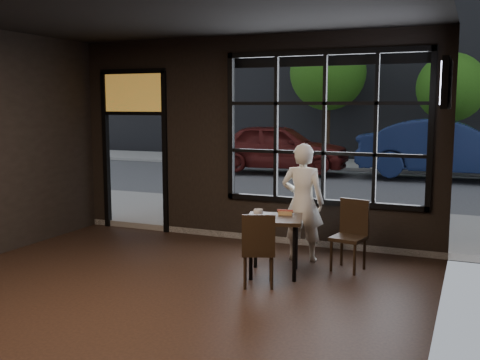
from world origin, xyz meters
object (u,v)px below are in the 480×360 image
at_px(man, 303,202).
at_px(navy_car, 448,148).
at_px(cafe_table, 274,246).
at_px(chair_near, 258,249).

height_order(man, navy_car, navy_car).
relative_size(cafe_table, man, 0.46).
bearing_deg(navy_car, chair_near, 169.56).
bearing_deg(cafe_table, chair_near, -108.45).
bearing_deg(man, cafe_table, 76.56).
bearing_deg(navy_car, cafe_table, 169.31).
bearing_deg(navy_car, man, 169.41).
xyz_separation_m(cafe_table, navy_car, (1.57, 10.31, 0.55)).
height_order(cafe_table, chair_near, chair_near).
bearing_deg(chair_near, cafe_table, -114.72).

